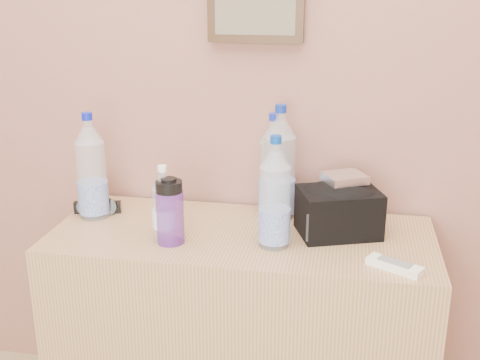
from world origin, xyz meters
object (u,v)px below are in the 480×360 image
pet_large_d (275,198)px  ac_remote (395,266)px  pet_large_b (273,170)px  sunglasses (98,207)px  dresser (242,336)px  pet_large_c (280,169)px  pet_small (164,208)px  foil_packet (345,178)px  pet_large_a (91,172)px  nalgene_bottle (170,211)px  toiletry_bag (339,209)px

pet_large_d → ac_remote: size_ratio=2.19×
pet_large_b → sunglasses: size_ratio=2.17×
dresser → pet_large_c: size_ratio=3.15×
pet_small → foil_packet: size_ratio=1.98×
pet_large_a → pet_small: bearing=-26.6°
pet_large_b → sunglasses: (-0.57, -0.11, -0.13)m
pet_large_a → pet_large_b: pet_large_a is taller
pet_large_b → pet_small: bearing=-134.8°
pet_small → foil_packet: 0.55m
nalgene_bottle → sunglasses: (-0.31, 0.18, -0.08)m
nalgene_bottle → toiletry_bag: (0.48, 0.15, -0.02)m
pet_large_b → pet_small: pet_large_b is taller
pet_large_a → pet_large_c: size_ratio=0.93×
pet_large_a → pet_large_c: 0.60m
pet_small → ac_remote: (0.66, -0.07, -0.09)m
pet_large_d → dresser: bearing=147.5°
dresser → sunglasses: sunglasses is taller
foil_packet → ac_remote: bearing=-58.7°
dresser → pet_large_c: bearing=59.0°
nalgene_bottle → ac_remote: bearing=-5.3°
nalgene_bottle → pet_small: bearing=152.4°
ac_remote → toiletry_bag: size_ratio=0.64×
sunglasses → nalgene_bottle: bearing=-43.4°
nalgene_bottle → pet_large_b: bearing=48.5°
pet_large_d → pet_small: 0.33m
pet_large_c → ac_remote: 0.50m
pet_large_a → toiletry_bag: bearing=0.0°
dresser → pet_large_b: pet_large_b is taller
pet_small → nalgene_bottle: 0.02m
nalgene_bottle → pet_large_c: bearing=42.2°
dresser → pet_small: (-0.21, -0.09, 0.47)m
pet_large_c → nalgene_bottle: 0.39m
pet_large_a → pet_large_b: (0.57, 0.14, -0.00)m
pet_large_a → pet_large_d: bearing=-11.1°
pet_large_c → pet_small: 0.40m
pet_large_a → pet_large_b: size_ratio=1.03×
dresser → sunglasses: size_ratio=7.57×
ac_remote → foil_packet: (-0.15, 0.24, 0.16)m
pet_large_b → toiletry_bag: (0.22, -0.14, -0.07)m
pet_large_b → dresser: bearing=-109.7°
pet_large_d → sunglasses: 0.64m
pet_large_b → foil_packet: size_ratio=2.85×
toiletry_bag → pet_large_c: bearing=131.1°
pet_small → ac_remote: size_ratio=1.54×
ac_remote → pet_large_a: bearing=-162.9°
pet_large_b → foil_packet: 0.26m
ac_remote → toiletry_bag: bearing=156.2°
pet_large_a → sunglasses: size_ratio=2.24×
pet_small → nalgene_bottle: pet_small is taller
pet_small → sunglasses: 0.34m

